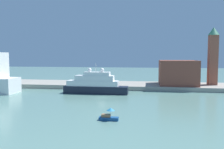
{
  "coord_description": "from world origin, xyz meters",
  "views": [
    {
      "loc": [
        15.09,
        -73.5,
        13.6
      ],
      "look_at": [
        2.56,
        6.0,
        7.15
      ],
      "focal_mm": 37.02,
      "sensor_mm": 36.0,
      "label": 1
    }
  ],
  "objects_px": {
    "bell_tower": "(213,54)",
    "person_figure": "(101,82)",
    "mooring_bollard": "(114,85)",
    "parked_car": "(90,82)",
    "large_yacht": "(95,85)",
    "small_motorboat": "(109,116)",
    "harbor_building": "(178,73)"
  },
  "relations": [
    {
      "from": "bell_tower",
      "to": "person_figure",
      "type": "height_order",
      "value": "bell_tower"
    },
    {
      "from": "mooring_bollard",
      "to": "parked_car",
      "type": "bearing_deg",
      "value": 150.31
    },
    {
      "from": "parked_car",
      "to": "mooring_bollard",
      "type": "distance_m",
      "value": 13.72
    },
    {
      "from": "large_yacht",
      "to": "bell_tower",
      "type": "xyz_separation_m",
      "value": [
        45.29,
        19.37,
        11.22
      ]
    },
    {
      "from": "large_yacht",
      "to": "person_figure",
      "type": "relative_size",
      "value": 13.76
    },
    {
      "from": "small_motorboat",
      "to": "person_figure",
      "type": "relative_size",
      "value": 2.44
    },
    {
      "from": "bell_tower",
      "to": "parked_car",
      "type": "distance_m",
      "value": 52.93
    },
    {
      "from": "small_motorboat",
      "to": "bell_tower",
      "type": "distance_m",
      "value": 64.77
    },
    {
      "from": "large_yacht",
      "to": "harbor_building",
      "type": "height_order",
      "value": "harbor_building"
    },
    {
      "from": "large_yacht",
      "to": "harbor_building",
      "type": "xyz_separation_m",
      "value": [
        31.17,
        17.49,
        3.57
      ]
    },
    {
      "from": "large_yacht",
      "to": "bell_tower",
      "type": "bearing_deg",
      "value": 23.16
    },
    {
      "from": "large_yacht",
      "to": "parked_car",
      "type": "xyz_separation_m",
      "value": [
        -6.13,
        16.01,
        -0.89
      ]
    },
    {
      "from": "parked_car",
      "to": "mooring_bollard",
      "type": "height_order",
      "value": "parked_car"
    },
    {
      "from": "harbor_building",
      "to": "bell_tower",
      "type": "distance_m",
      "value": 16.17
    },
    {
      "from": "small_motorboat",
      "to": "harbor_building",
      "type": "relative_size",
      "value": 0.27
    },
    {
      "from": "bell_tower",
      "to": "parked_car",
      "type": "bearing_deg",
      "value": -176.26
    },
    {
      "from": "small_motorboat",
      "to": "harbor_building",
      "type": "distance_m",
      "value": 55.49
    },
    {
      "from": "bell_tower",
      "to": "mooring_bollard",
      "type": "relative_size",
      "value": 30.95
    },
    {
      "from": "harbor_building",
      "to": "bell_tower",
      "type": "height_order",
      "value": "bell_tower"
    },
    {
      "from": "bell_tower",
      "to": "parked_car",
      "type": "xyz_separation_m",
      "value": [
        -51.42,
        -3.36,
        -12.11
      ]
    },
    {
      "from": "small_motorboat",
      "to": "harbor_building",
      "type": "height_order",
      "value": "harbor_building"
    },
    {
      "from": "small_motorboat",
      "to": "harbor_building",
      "type": "bearing_deg",
      "value": 68.46
    },
    {
      "from": "harbor_building",
      "to": "parked_car",
      "type": "relative_size",
      "value": 3.72
    },
    {
      "from": "bell_tower",
      "to": "mooring_bollard",
      "type": "xyz_separation_m",
      "value": [
        -39.5,
        -10.15,
        -12.33
      ]
    },
    {
      "from": "bell_tower",
      "to": "person_figure",
      "type": "xyz_separation_m",
      "value": [
        -45.82,
        -5.19,
        -11.92
      ]
    },
    {
      "from": "large_yacht",
      "to": "mooring_bollard",
      "type": "xyz_separation_m",
      "value": [
        5.79,
        9.22,
        -1.11
      ]
    },
    {
      "from": "small_motorboat",
      "to": "parked_car",
      "type": "height_order",
      "value": "parked_car"
    },
    {
      "from": "parked_car",
      "to": "person_figure",
      "type": "height_order",
      "value": "person_figure"
    },
    {
      "from": "person_figure",
      "to": "harbor_building",
      "type": "bearing_deg",
      "value": 5.95
    },
    {
      "from": "large_yacht",
      "to": "parked_car",
      "type": "bearing_deg",
      "value": 110.95
    },
    {
      "from": "mooring_bollard",
      "to": "person_figure",
      "type": "bearing_deg",
      "value": 141.83
    },
    {
      "from": "harbor_building",
      "to": "person_figure",
      "type": "bearing_deg",
      "value": -174.05
    }
  ]
}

